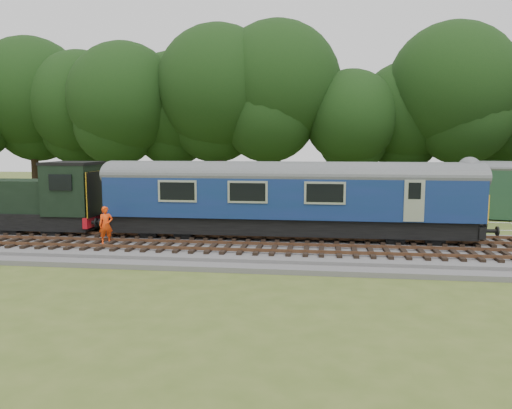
# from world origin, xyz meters

# --- Properties ---
(ground) EXTENTS (120.00, 120.00, 0.00)m
(ground) POSITION_xyz_m (0.00, 0.00, 0.00)
(ground) COLOR #475A21
(ground) RESTS_ON ground
(ballast) EXTENTS (70.00, 7.00, 0.35)m
(ballast) POSITION_xyz_m (0.00, 0.00, 0.17)
(ballast) COLOR #4C4C4F
(ballast) RESTS_ON ground
(track_north) EXTENTS (67.20, 2.40, 0.21)m
(track_north) POSITION_xyz_m (0.00, 1.40, 0.42)
(track_north) COLOR black
(track_north) RESTS_ON ballast
(track_south) EXTENTS (67.20, 2.40, 0.21)m
(track_south) POSITION_xyz_m (0.00, -1.60, 0.42)
(track_south) COLOR black
(track_south) RESTS_ON ballast
(fence) EXTENTS (64.00, 0.12, 1.00)m
(fence) POSITION_xyz_m (0.00, 4.50, 0.00)
(fence) COLOR #6B6054
(fence) RESTS_ON ground
(tree_line) EXTENTS (70.00, 8.00, 18.00)m
(tree_line) POSITION_xyz_m (0.00, 22.00, 0.00)
(tree_line) COLOR black
(tree_line) RESTS_ON ground
(dmu_railcar) EXTENTS (18.05, 2.86, 3.88)m
(dmu_railcar) POSITION_xyz_m (1.80, 1.40, 2.61)
(dmu_railcar) COLOR black
(dmu_railcar) RESTS_ON ground
(shunter_loco) EXTENTS (8.91, 2.60, 3.38)m
(shunter_loco) POSITION_xyz_m (-12.13, 1.40, 1.97)
(shunter_loco) COLOR black
(shunter_loco) RESTS_ON ground
(worker) EXTENTS (0.76, 0.70, 1.75)m
(worker) POSITION_xyz_m (-6.58, -1.09, 1.23)
(worker) COLOR #FF420D
(worker) RESTS_ON ballast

